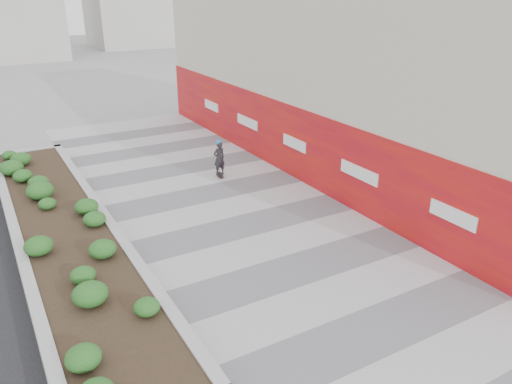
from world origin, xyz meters
TOP-DOWN VIEW (x-y plane):
  - ground at (0.00, 0.00)m, footprint 160.00×160.00m
  - walkway at (0.00, 3.00)m, footprint 8.00×36.00m
  - building at (6.98, 8.98)m, footprint 6.04×24.08m
  - planter at (-5.50, 7.00)m, footprint 3.00×18.00m
  - manhole_cover at (0.50, 3.00)m, footprint 0.44×0.44m
  - skateboarder at (1.30, 9.69)m, footprint 0.56×0.75m

SIDE VIEW (x-z plane):
  - ground at x=0.00m, z-range 0.00..0.00m
  - manhole_cover at x=0.50m, z-range 0.00..0.01m
  - walkway at x=0.00m, z-range 0.00..0.01m
  - planter at x=-5.50m, z-range -0.03..0.87m
  - skateboarder at x=1.30m, z-range 0.01..1.61m
  - building at x=6.98m, z-range -0.02..7.98m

